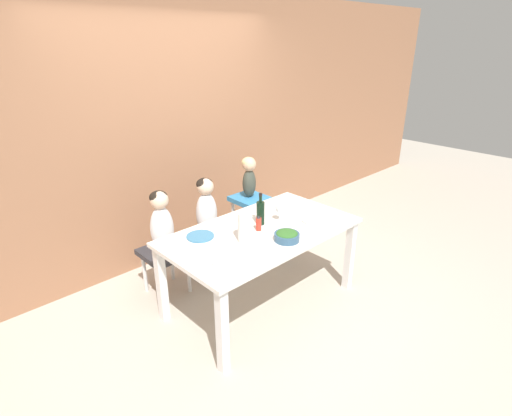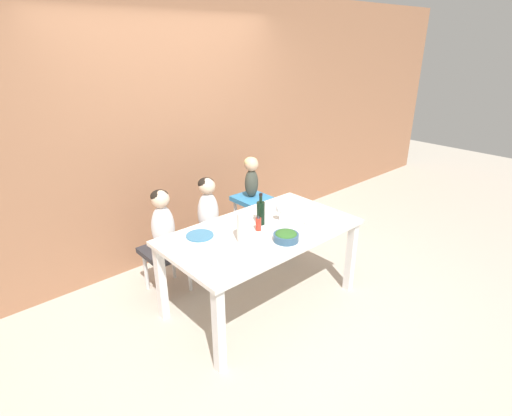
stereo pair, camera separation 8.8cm
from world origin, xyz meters
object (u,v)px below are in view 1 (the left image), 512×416
chair_far_left (165,257)px  dinner_plate_front_left (227,261)px  person_child_center (206,205)px  salad_bowl_large (287,236)px  person_baby_right (249,174)px  dinner_plate_back_right (286,204)px  dinner_plate_front_right (315,221)px  chair_right_highchair (249,210)px  wine_glass_near (279,209)px  chair_far_center (208,240)px  wine_bottle (260,212)px  person_child_left (161,220)px  paper_towel_roll (245,227)px  dinner_plate_back_left (200,236)px

chair_far_left → dinner_plate_front_left: dinner_plate_front_left is taller
person_child_center → dinner_plate_front_left: 1.08m
chair_far_left → salad_bowl_large: salad_bowl_large is taller
person_baby_right → dinner_plate_front_left: 1.45m
dinner_plate_back_right → dinner_plate_front_right: same height
chair_right_highchair → wine_glass_near: 0.83m
chair_far_center → wine_bottle: bearing=-80.7°
person_child_left → salad_bowl_large: bearing=-61.9°
chair_right_highchair → dinner_plate_front_left: size_ratio=3.01×
paper_towel_roll → dinner_plate_back_left: paper_towel_roll is taller
salad_bowl_large → dinner_plate_front_right: 0.46m
chair_far_center → wine_glass_near: (0.27, -0.71, 0.48)m
person_baby_right → dinner_plate_back_right: 0.54m
person_child_center → person_baby_right: 0.60m
wine_glass_near → dinner_plate_front_right: bearing=-45.4°
dinner_plate_front_left → dinner_plate_back_left: size_ratio=1.00×
chair_right_highchair → dinner_plate_front_right: (-0.07, -0.94, 0.21)m
chair_right_highchair → chair_far_center: bearing=180.0°
chair_far_center → wine_bottle: wine_bottle is taller
person_child_left → chair_right_highchair: bearing=-0.1°
chair_right_highchair → dinner_plate_front_right: 0.97m
dinner_plate_front_left → dinner_plate_front_right: same height
person_child_center → dinner_plate_front_right: size_ratio=2.54×
person_child_center → wine_bottle: wine_bottle is taller
salad_bowl_large → dinner_plate_front_right: bearing=9.2°
chair_far_left → person_child_left: bearing=90.0°
chair_far_left → chair_far_center: 0.50m
chair_right_highchair → chair_far_left: bearing=180.0°
person_baby_right → dinner_plate_back_right: bearing=-86.8°
dinner_plate_back_left → chair_far_center: bearing=48.7°
person_child_center → dinner_plate_back_left: person_child_center is taller
person_baby_right → dinner_plate_back_right: (0.03, -0.50, -0.19)m
wine_bottle → paper_towel_roll: bearing=-154.5°
wine_glass_near → dinner_plate_front_left: size_ratio=0.72×
wine_bottle → paper_towel_roll: wine_bottle is taller
person_child_center → wine_bottle: (0.11, -0.65, 0.10)m
person_baby_right → chair_right_highchair: bearing=-90.0°
person_baby_right → wine_glass_near: person_baby_right is taller
wine_bottle → chair_right_highchair: bearing=54.5°
paper_towel_roll → person_child_left: bearing=109.7°
chair_far_center → dinner_plate_front_right: (0.50, -0.94, 0.37)m
chair_right_highchair → dinner_plate_back_left: bearing=-153.9°
chair_far_center → dinner_plate_back_left: size_ratio=1.96×
person_baby_right → salad_bowl_large: bearing=-117.2°
chair_right_highchair → wine_glass_near: (-0.29, -0.71, 0.32)m
chair_right_highchair → wine_bottle: 0.85m
dinner_plate_front_left → dinner_plate_back_right: same height
person_baby_right → dinner_plate_front_left: person_baby_right is taller
dinner_plate_front_left → dinner_plate_front_right: 1.02m
wine_glass_near → dinner_plate_back_left: (-0.70, 0.23, -0.11)m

